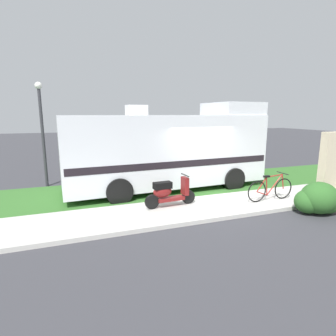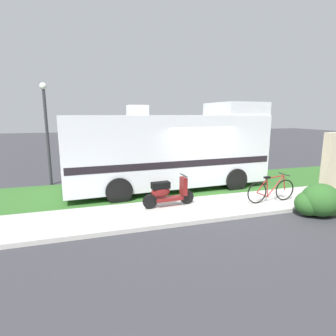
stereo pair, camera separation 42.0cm
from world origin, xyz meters
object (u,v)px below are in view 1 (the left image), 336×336
object	(u,v)px
pickup_truck_near	(174,149)
street_lamp_post	(42,124)
bottle_green	(325,183)
bicycle	(270,189)
motorhome_rv	(169,149)
scooter	(169,192)

from	to	relation	value
pickup_truck_near	street_lamp_post	world-z (taller)	street_lamp_post
bottle_green	bicycle	bearing A→B (deg)	-166.64
motorhome_rv	street_lamp_post	distance (m)	5.19
motorhome_rv	scooter	distance (m)	2.65
scooter	bicycle	xyz separation A→B (m)	(3.38, -0.58, -0.06)
street_lamp_post	bottle_green	bearing A→B (deg)	-21.67
bottle_green	street_lamp_post	size ratio (longest dim) A/B	0.05
scooter	bottle_green	size ratio (longest dim) A/B	7.31
scooter	street_lamp_post	xyz separation A→B (m)	(-3.78, 4.46, 1.97)
scooter	pickup_truck_near	size ratio (longest dim) A/B	0.29
bicycle	pickup_truck_near	world-z (taller)	pickup_truck_near
bicycle	street_lamp_post	distance (m)	8.98
motorhome_rv	street_lamp_post	xyz separation A→B (m)	(-4.62, 2.17, 0.93)
bicycle	bottle_green	size ratio (longest dim) A/B	7.76
pickup_truck_near	bottle_green	bearing A→B (deg)	-59.18
motorhome_rv	pickup_truck_near	bearing A→B (deg)	66.32
motorhome_rv	bicycle	bearing A→B (deg)	-48.43
motorhome_rv	bicycle	distance (m)	3.98
street_lamp_post	scooter	bearing A→B (deg)	-49.71
motorhome_rv	scooter	bearing A→B (deg)	-110.28
bottle_green	motorhome_rv	bearing A→B (deg)	161.15
scooter	bottle_green	distance (m)	6.84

